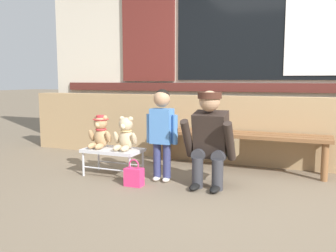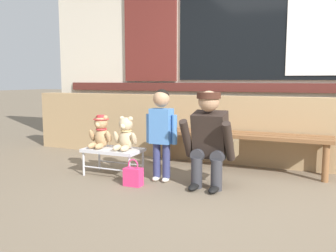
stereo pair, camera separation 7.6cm
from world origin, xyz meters
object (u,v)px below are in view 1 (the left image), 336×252
at_px(teddy_bear_plain, 126,135).
at_px(handbag_on_ground, 134,176).
at_px(wooden_bench_long, 236,138).
at_px(adult_crouching, 211,139).
at_px(child_standing, 162,125).
at_px(teddy_bear_with_hat, 100,132).
at_px(small_display_bench, 113,152).

relative_size(teddy_bear_plain, handbag_on_ground, 1.34).
distance_m(wooden_bench_long, teddy_bear_plain, 1.30).
bearing_deg(adult_crouching, child_standing, 179.87).
height_order(wooden_bench_long, adult_crouching, adult_crouching).
xyz_separation_m(teddy_bear_plain, handbag_on_ground, (0.24, -0.27, -0.37)).
xyz_separation_m(wooden_bench_long, teddy_bear_plain, (-1.02, -0.80, 0.09)).
xyz_separation_m(teddy_bear_with_hat, handbag_on_ground, (0.56, -0.27, -0.38)).
relative_size(child_standing, adult_crouching, 1.01).
distance_m(teddy_bear_with_hat, handbag_on_ground, 0.73).
bearing_deg(small_display_bench, wooden_bench_long, 34.02).
bearing_deg(small_display_bench, teddy_bear_with_hat, 179.23).
relative_size(small_display_bench, teddy_bear_with_hat, 1.76).
height_order(teddy_bear_with_hat, teddy_bear_plain, same).
xyz_separation_m(small_display_bench, teddy_bear_with_hat, (-0.16, 0.00, 0.21)).
relative_size(teddy_bear_with_hat, teddy_bear_plain, 1.00).
distance_m(child_standing, adult_crouching, 0.54).
bearing_deg(child_standing, wooden_bench_long, 53.06).
xyz_separation_m(teddy_bear_plain, child_standing, (0.43, 0.00, 0.13)).
height_order(teddy_bear_plain, handbag_on_ground, teddy_bear_plain).
relative_size(teddy_bear_with_hat, handbag_on_ground, 1.34).
relative_size(teddy_bear_with_hat, child_standing, 0.38).
bearing_deg(wooden_bench_long, teddy_bear_with_hat, -149.33).
distance_m(small_display_bench, teddy_bear_plain, 0.25).
bearing_deg(wooden_bench_long, child_standing, -126.94).
height_order(teddy_bear_with_hat, handbag_on_ground, teddy_bear_with_hat).
relative_size(teddy_bear_plain, adult_crouching, 0.38).
bearing_deg(child_standing, teddy_bear_with_hat, -179.68).
distance_m(small_display_bench, adult_crouching, 1.13).
relative_size(wooden_bench_long, teddy_bear_plain, 5.78).
bearing_deg(adult_crouching, handbag_on_ground, -159.04).
bearing_deg(adult_crouching, teddy_bear_plain, -179.78).
height_order(wooden_bench_long, child_standing, child_standing).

